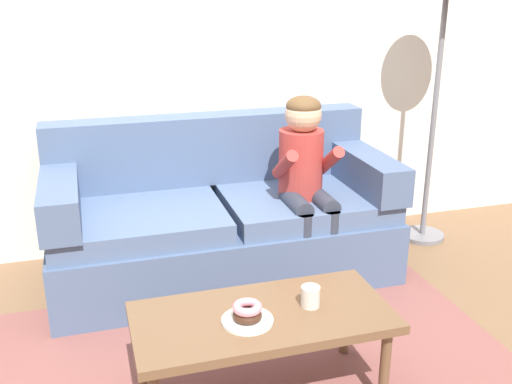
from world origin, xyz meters
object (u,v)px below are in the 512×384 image
object	(u,v)px
coffee_table	(262,323)
donut	(247,315)
toy_controller	(160,344)
couch	(221,221)
mug	(310,296)
person_child	(305,172)

from	to	relation	value
coffee_table	donut	xyz separation A→B (m)	(-0.07, -0.05, 0.08)
donut	toy_controller	distance (m)	0.75
couch	mug	xyz separation A→B (m)	(0.10, -1.21, 0.12)
couch	donut	size ratio (longest dim) A/B	16.68
coffee_table	person_child	size ratio (longest dim) A/B	0.97
coffee_table	toy_controller	world-z (taller)	coffee_table
person_child	toy_controller	bearing A→B (deg)	-151.33
coffee_table	donut	bearing A→B (deg)	-148.53
person_child	toy_controller	xyz separation A→B (m)	(-0.95, -0.52, -0.65)
coffee_table	donut	size ratio (longest dim) A/B	8.95
mug	toy_controller	world-z (taller)	mug
person_child	donut	world-z (taller)	person_child
person_child	toy_controller	distance (m)	1.26
person_child	donut	distance (m)	1.25
mug	donut	bearing A→B (deg)	-170.83
coffee_table	mug	size ratio (longest dim) A/B	11.93
coffee_table	person_child	bearing A→B (deg)	60.44
toy_controller	donut	bearing A→B (deg)	-33.80
couch	mug	distance (m)	1.22
person_child	mug	world-z (taller)	person_child
mug	couch	bearing A→B (deg)	94.85
donut	toy_controller	bearing A→B (deg)	119.25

